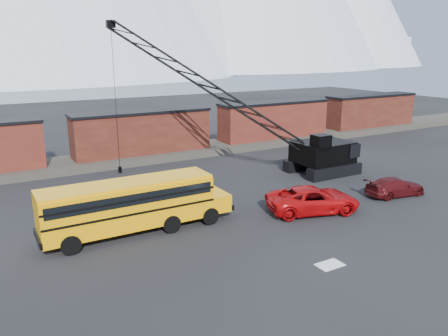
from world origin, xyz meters
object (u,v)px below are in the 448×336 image
Objects in this scene: crawler_crane at (213,89)px; red_pickup at (313,200)px; maroon_suv at (395,187)px; school_bus at (134,204)px.

red_pickup is at bearing -83.18° from crawler_crane.
maroon_suv is (7.63, -0.44, -0.18)m from red_pickup.
crawler_crane is at bearing 24.06° from red_pickup.
maroon_suv is at bearing -52.95° from crawler_crane.
maroon_suv is 16.38m from crawler_crane.
school_bus is 0.62× the size of crawler_crane.
crawler_crane is at bearing 45.45° from maroon_suv.
crawler_crane is at bearing 41.04° from school_bus.
red_pickup is 13.28m from crawler_crane.
maroon_suv is 0.25× the size of crawler_crane.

